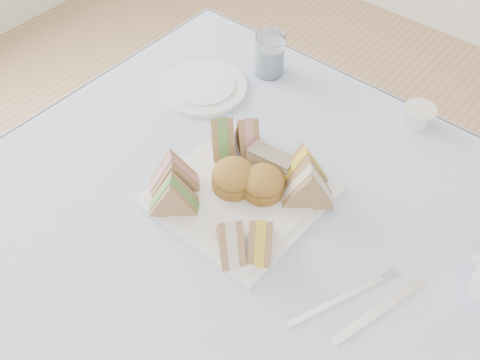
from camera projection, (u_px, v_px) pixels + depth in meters
The scene contains 19 objects.
table at pixel (230, 316), 1.26m from camera, with size 0.90×0.90×0.74m, color brown.
tablecloth at pixel (227, 223), 0.98m from camera, with size 1.02×1.02×0.01m, color #ABB8C9.
serving_plate at pixel (240, 195), 1.01m from camera, with size 0.29×0.29×0.01m, color silver.
sandwich_fl_a at pixel (173, 172), 0.99m from camera, with size 0.10×0.04×0.09m, color #8E6749, non-canonical shape.
sandwich_fl_b at pixel (173, 194), 0.95m from camera, with size 0.09×0.04×0.08m, color #8E6749, non-canonical shape.
sandwich_fr_a at pixel (261, 234), 0.90m from camera, with size 0.08×0.04×0.08m, color #8E6749, non-canonical shape.
sandwich_fr_b at pixel (230, 235), 0.90m from camera, with size 0.09×0.04×0.08m, color #8E6749, non-canonical shape.
sandwich_bl_a at pixel (222, 133), 1.05m from camera, with size 0.09×0.04×0.08m, color #8E6749, non-canonical shape.
sandwich_bl_b at pixel (248, 133), 1.06m from camera, with size 0.09×0.04×0.08m, color #8E6749, non-canonical shape.
sandwich_br_a at pixel (309, 185), 0.96m from camera, with size 0.10×0.05×0.09m, color #8E6749, non-canonical shape.
sandwich_br_b at pixel (304, 165), 1.00m from camera, with size 0.09×0.04×0.08m, color #8E6749, non-canonical shape.
scone_left at pixel (233, 177), 1.00m from camera, with size 0.08×0.08×0.06m, color olive.
scone_right at pixel (263, 183), 0.99m from camera, with size 0.08×0.08×0.05m, color olive.
pastry_slice at pixel (271, 161), 1.03m from camera, with size 0.09×0.04×0.04m, color tan.
side_plate at pixel (204, 88), 1.22m from camera, with size 0.20×0.20×0.01m, color silver.
water_glass at pixel (270, 54), 1.23m from camera, with size 0.07×0.07×0.10m, color white.
tea_strainer at pixel (418, 117), 1.14m from camera, with size 0.07×0.07×0.04m, color white.
knife at pixel (379, 311), 0.86m from camera, with size 0.02×0.19×0.00m, color white.
fork at pixel (336, 301), 0.87m from camera, with size 0.01×0.18×0.00m, color white.
Camera 1 is at (0.39, -0.43, 1.53)m, focal length 40.00 mm.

